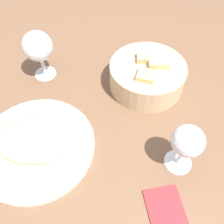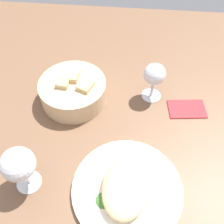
{
  "view_description": "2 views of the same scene",
  "coord_description": "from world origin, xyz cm",
  "views": [
    {
      "loc": [
        3.39,
        -33.95,
        48.85
      ],
      "look_at": [
        5.61,
        0.63,
        3.21
      ],
      "focal_mm": 38.86,
      "sensor_mm": 36.0,
      "label": 1
    },
    {
      "loc": [
        -35.87,
        -4.76,
        60.66
      ],
      "look_at": [
        8.36,
        -0.47,
        4.05
      ],
      "focal_mm": 41.44,
      "sensor_mm": 36.0,
      "label": 2
    }
  ],
  "objects": [
    {
      "name": "omelette",
      "position": [
        -11.99,
        -6.06,
        3.52
      ],
      "size": [
        18.79,
        14.2,
        4.24
      ],
      "primitive_type": "ellipsoid",
      "rotation": [
        0.0,
        0.0,
        -0.18
      ],
      "color": "#F3D28D",
      "rests_on": "plate"
    },
    {
      "name": "bread_basket",
      "position": [
        15.68,
        11.92,
        3.67
      ],
      "size": [
        19.85,
        19.85,
        8.46
      ],
      "color": "#D1AF83",
      "rests_on": "ground_plane"
    },
    {
      "name": "lettuce_garnish",
      "position": [
        -15.51,
        -0.88,
        2.08
      ],
      "size": [
        3.92,
        3.92,
        1.35
      ],
      "primitive_type": "cone",
      "color": "#467E35",
      "rests_on": "plate"
    },
    {
      "name": "wine_glass_near",
      "position": [
        19.16,
        -11.72,
        8.51
      ],
      "size": [
        6.51,
        6.51,
        12.49
      ],
      "color": "silver",
      "rests_on": "ground_plane"
    },
    {
      "name": "plate",
      "position": [
        -11.99,
        -6.06,
        0.7
      ],
      "size": [
        26.42,
        26.42,
        1.4
      ],
      "primitive_type": "cylinder",
      "color": "white",
      "rests_on": "ground_plane"
    },
    {
      "name": "ground_plane",
      "position": [
        0.0,
        0.0,
        -1.0
      ],
      "size": [
        140.0,
        140.0,
        2.0
      ],
      "primitive_type": "cube",
      "color": "brown"
    },
    {
      "name": "folded_napkin",
      "position": [
        14.72,
        -22.5,
        0.4
      ],
      "size": [
        8.21,
        11.73,
        0.8
      ],
      "primitive_type": "cube",
      "rotation": [
        0.0,
        0.0,
        1.69
      ],
      "color": "red",
      "rests_on": "ground_plane"
    },
    {
      "name": "wine_glass_far",
      "position": [
        -12.41,
        17.95,
        9.36
      ],
      "size": [
        7.83,
        7.83,
        13.75
      ],
      "color": "silver",
      "rests_on": "ground_plane"
    }
  ]
}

